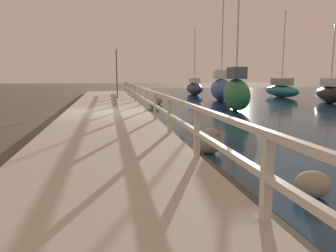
% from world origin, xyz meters
% --- Properties ---
extents(ground_plane, '(120.00, 120.00, 0.00)m').
position_xyz_m(ground_plane, '(0.00, 0.00, 0.00)').
color(ground_plane, '#4C473D').
extents(dock_walkway, '(3.50, 36.00, 0.25)m').
position_xyz_m(dock_walkway, '(0.00, 0.00, 0.12)').
color(dock_walkway, '#B2AD9E').
rests_on(dock_walkway, ground).
extents(railing, '(0.10, 32.50, 0.97)m').
position_xyz_m(railing, '(1.65, -0.00, 0.91)').
color(railing, beige).
rests_on(railing, dock_walkway).
extents(boulder_near_dock, '(0.51, 0.46, 0.38)m').
position_xyz_m(boulder_near_dock, '(2.53, 3.78, 0.19)').
color(boulder_near_dock, slate).
rests_on(boulder_near_dock, ground).
extents(boulder_downstream, '(0.58, 0.52, 0.44)m').
position_xyz_m(boulder_downstream, '(2.30, -6.83, 0.22)').
color(boulder_downstream, slate).
rests_on(boulder_downstream, ground).
extents(boulder_mid_strip, '(0.45, 0.40, 0.33)m').
position_xyz_m(boulder_mid_strip, '(2.84, -5.36, 0.17)').
color(boulder_mid_strip, gray).
rests_on(boulder_mid_strip, ground).
extents(boulder_far_strip, '(0.52, 0.47, 0.39)m').
position_xyz_m(boulder_far_strip, '(2.97, -9.70, 0.20)').
color(boulder_far_strip, gray).
rests_on(boulder_far_strip, ground).
extents(boulder_upstream, '(0.62, 0.56, 0.46)m').
position_xyz_m(boulder_upstream, '(3.04, 5.84, 0.23)').
color(boulder_upstream, gray).
rests_on(boulder_upstream, ground).
extents(mooring_bollard, '(0.17, 0.17, 0.59)m').
position_xyz_m(mooring_bollard, '(0.41, 2.51, 0.55)').
color(mooring_bollard, gray).
rests_on(mooring_bollard, dock_walkway).
extents(dock_lamp, '(0.22, 0.22, 3.23)m').
position_xyz_m(dock_lamp, '(0.69, 8.16, 2.42)').
color(dock_lamp, '#2D2D33').
rests_on(dock_lamp, dock_walkway).
extents(sailboat_black, '(2.29, 4.30, 4.87)m').
position_xyz_m(sailboat_black, '(14.14, 5.01, 0.64)').
color(sailboat_black, black).
rests_on(sailboat_black, water_surface).
extents(sailboat_blue, '(2.45, 5.17, 7.16)m').
position_xyz_m(sailboat_blue, '(7.89, 8.11, 0.85)').
color(sailboat_blue, '#2D4C9E').
rests_on(sailboat_blue, water_surface).
extents(sailboat_teal, '(1.47, 4.49, 6.74)m').
position_xyz_m(sailboat_teal, '(13.93, 10.66, 0.62)').
color(sailboat_teal, '#1E707A').
rests_on(sailboat_teal, water_surface).
extents(sailboat_navy, '(1.60, 5.63, 5.82)m').
position_xyz_m(sailboat_navy, '(7.81, 15.01, 0.61)').
color(sailboat_navy, '#192347').
rests_on(sailboat_navy, water_surface).
extents(sailboat_green, '(1.36, 3.91, 6.10)m').
position_xyz_m(sailboat_green, '(6.41, 1.77, 0.91)').
color(sailboat_green, '#236B42').
rests_on(sailboat_green, water_surface).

